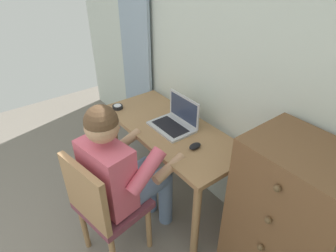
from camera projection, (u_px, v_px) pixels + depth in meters
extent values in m
cube|color=silver|center=(235.00, 65.00, 1.95)|extent=(4.80, 0.05, 2.50)
cube|color=#8EA3B7|center=(135.00, 49.00, 2.82)|extent=(0.50, 0.03, 2.15)
cube|color=#9E754C|center=(170.00, 129.00, 2.25)|extent=(1.26, 0.55, 0.03)
cylinder|color=#9E754C|center=(116.00, 143.00, 2.72)|extent=(0.06, 0.06, 0.70)
cylinder|color=#9E754C|center=(196.00, 221.00, 1.95)|extent=(0.06, 0.06, 0.70)
cylinder|color=#9E754C|center=(153.00, 128.00, 2.94)|extent=(0.06, 0.06, 0.70)
cylinder|color=#9E754C|center=(239.00, 193.00, 2.18)|extent=(0.06, 0.06, 0.70)
cube|color=brown|center=(286.00, 226.00, 1.68)|extent=(0.59, 0.44, 1.11)
sphere|color=brown|center=(260.00, 247.00, 1.56)|extent=(0.04, 0.04, 0.04)
sphere|color=brown|center=(268.00, 220.00, 1.44)|extent=(0.04, 0.04, 0.04)
sphere|color=brown|center=(277.00, 188.00, 1.32)|extent=(0.04, 0.04, 0.04)
cube|color=brown|center=(113.00, 204.00, 1.95)|extent=(0.48, 0.47, 0.05)
cube|color=#9E754C|center=(85.00, 194.00, 1.71)|extent=(0.42, 0.11, 0.42)
cylinder|color=#9E754C|center=(149.00, 227.00, 2.08)|extent=(0.04, 0.04, 0.43)
cylinder|color=#9E754C|center=(119.00, 203.00, 2.28)|extent=(0.04, 0.04, 0.43)
cylinder|color=#9E754C|center=(84.00, 227.00, 2.08)|extent=(0.04, 0.04, 0.43)
cylinder|color=#6B84AD|center=(146.00, 189.00, 2.01)|extent=(0.21, 0.42, 0.14)
cylinder|color=#6B84AD|center=(129.00, 177.00, 2.11)|extent=(0.21, 0.42, 0.14)
cylinder|color=#6B84AD|center=(166.00, 199.00, 2.26)|extent=(0.11, 0.11, 0.50)
cylinder|color=#6B84AD|center=(150.00, 187.00, 2.37)|extent=(0.11, 0.11, 0.50)
cube|color=#D1566B|center=(108.00, 175.00, 1.79)|extent=(0.39, 0.26, 0.46)
cylinder|color=#D1566B|center=(146.00, 171.00, 1.70)|extent=(0.14, 0.31, 0.25)
cylinder|color=#D1566B|center=(102.00, 142.00, 1.96)|extent=(0.14, 0.31, 0.25)
cylinder|color=tan|center=(169.00, 168.00, 1.88)|extent=(0.11, 0.28, 0.11)
cylinder|color=tan|center=(126.00, 142.00, 2.14)|extent=(0.11, 0.28, 0.11)
sphere|color=tan|center=(102.00, 126.00, 1.61)|extent=(0.20, 0.20, 0.20)
sphere|color=#513823|center=(101.00, 122.00, 1.59)|extent=(0.20, 0.20, 0.20)
cube|color=#B7BABF|center=(171.00, 127.00, 2.22)|extent=(0.34, 0.24, 0.02)
cube|color=black|center=(170.00, 126.00, 2.21)|extent=(0.29, 0.15, 0.00)
cube|color=#B7BABF|center=(184.00, 109.00, 2.22)|extent=(0.34, 0.01, 0.22)
cube|color=#2D3851|center=(183.00, 109.00, 2.22)|extent=(0.31, 0.00, 0.18)
ellipsoid|color=black|center=(195.00, 146.00, 2.00)|extent=(0.07, 0.11, 0.03)
cylinder|color=black|center=(118.00, 107.00, 2.48)|extent=(0.09, 0.09, 0.03)
cylinder|color=silver|center=(117.00, 105.00, 2.47)|extent=(0.06, 0.06, 0.00)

